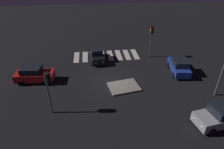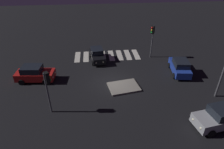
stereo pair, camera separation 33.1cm
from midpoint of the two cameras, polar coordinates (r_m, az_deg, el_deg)
ground_plane at (r=21.37m, az=0.44°, el=-2.29°), size 80.00×80.00×0.00m
traffic_island at (r=20.55m, az=3.89°, el=-3.60°), size 3.43×2.81×0.18m
car_blue at (r=23.97m, az=19.46°, el=2.15°), size 2.27×4.14×1.73m
car_red at (r=22.75m, az=-21.17°, el=0.22°), size 4.20×2.22×1.78m
car_black at (r=25.58m, az=-3.94°, el=5.72°), size 2.10×3.85×1.62m
car_silver at (r=18.14m, az=29.34°, el=-10.74°), size 4.29×2.42×1.79m
traffic_light_north at (r=16.67m, az=-17.69°, el=-2.30°), size 0.53×0.54×3.98m
traffic_light_south at (r=25.90m, az=11.97°, el=11.42°), size 0.54×0.54×4.33m
crosswalk_near at (r=27.08m, az=-1.08°, el=5.48°), size 8.75×3.20×0.02m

